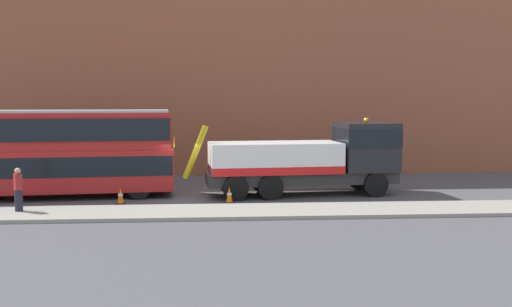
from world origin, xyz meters
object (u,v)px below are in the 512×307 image
object	(u,v)px
traffic_cone_near_bus	(121,196)
traffic_cone_midway	(229,195)
pedestrian_onlooker	(18,190)
recovery_tow_truck	(311,158)
double_decker_bus	(53,150)

from	to	relation	value
traffic_cone_near_bus	traffic_cone_midway	xyz separation A→B (m)	(4.73, -0.11, 0.00)
pedestrian_onlooker	traffic_cone_near_bus	xyz separation A→B (m)	(3.59, 2.13, -0.64)
recovery_tow_truck	traffic_cone_near_bus	bearing A→B (deg)	-173.39
double_decker_bus	traffic_cone_midway	world-z (taller)	double_decker_bus
pedestrian_onlooker	traffic_cone_near_bus	bearing A→B (deg)	-0.51
double_decker_bus	traffic_cone_near_bus	size ratio (longest dim) A/B	15.54
pedestrian_onlooker	recovery_tow_truck	bearing A→B (deg)	-13.17
recovery_tow_truck	double_decker_bus	xyz separation A→B (m)	(-12.03, -0.05, 0.47)
traffic_cone_near_bus	recovery_tow_truck	bearing A→B (deg)	12.10
double_decker_bus	traffic_cone_near_bus	xyz separation A→B (m)	(3.34, -1.82, -1.89)
recovery_tow_truck	pedestrian_onlooker	bearing A→B (deg)	-167.49
traffic_cone_near_bus	double_decker_bus	bearing A→B (deg)	151.49
double_decker_bus	pedestrian_onlooker	xyz separation A→B (m)	(-0.24, -3.94, -1.25)
recovery_tow_truck	pedestrian_onlooker	world-z (taller)	recovery_tow_truck
pedestrian_onlooker	traffic_cone_midway	world-z (taller)	pedestrian_onlooker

